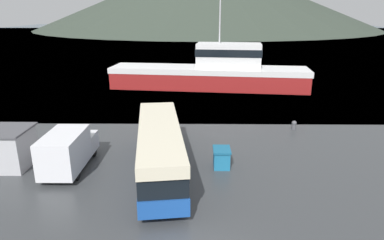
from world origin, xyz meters
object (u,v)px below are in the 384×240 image
(fishing_boat, at_px, (213,72))
(tour_bus, at_px, (160,147))
(dock_kiosk, at_px, (10,148))
(storage_bin, at_px, (222,158))
(delivery_van, at_px, (68,150))

(fishing_boat, bearing_deg, tour_bus, 176.67)
(dock_kiosk, bearing_deg, storage_bin, 0.54)
(dock_kiosk, bearing_deg, delivery_van, -4.82)
(tour_bus, height_order, fishing_boat, fishing_boat)
(fishing_boat, distance_m, storage_bin, 24.47)
(delivery_van, xyz_separation_m, dock_kiosk, (-3.97, 0.33, -0.05))
(storage_bin, relative_size, dock_kiosk, 0.49)
(delivery_van, bearing_deg, tour_bus, -4.71)
(storage_bin, height_order, dock_kiosk, dock_kiosk)
(tour_bus, xyz_separation_m, delivery_van, (-6.04, 0.52, -0.40))
(tour_bus, bearing_deg, dock_kiosk, 167.55)
(tour_bus, height_order, dock_kiosk, tour_bus)
(tour_bus, height_order, delivery_van, tour_bus)
(delivery_van, distance_m, dock_kiosk, 3.98)
(tour_bus, relative_size, dock_kiosk, 3.89)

